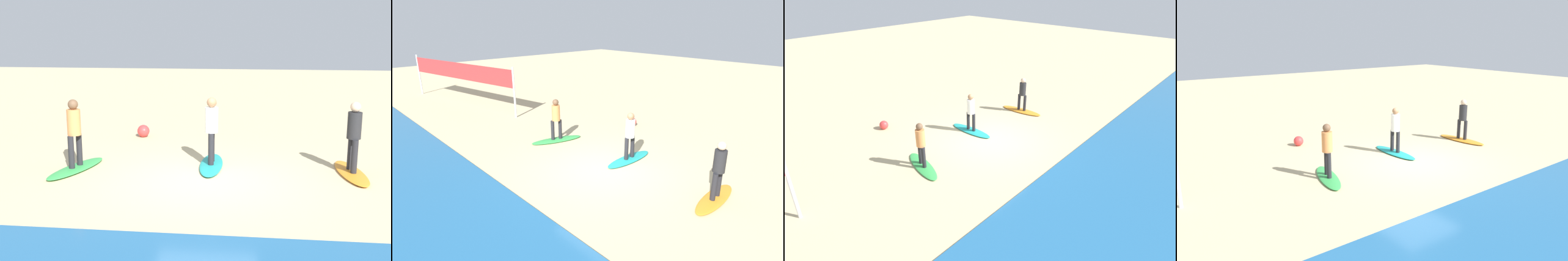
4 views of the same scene
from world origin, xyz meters
The scene contains 9 objects.
ground_plane centered at (0.00, 0.00, 0.00)m, with size 60.00×60.00×0.00m, color #CCB789.
surfboard_orange centered at (-3.39, -0.87, 0.04)m, with size 2.10×0.56×0.09m, color orange.
surfer_orange centered at (-3.39, -0.87, 1.04)m, with size 0.32×0.46×1.64m.
surfboard_teal centered at (-0.06, -1.20, 0.04)m, with size 2.10×0.56×0.09m, color teal.
surfer_teal centered at (-0.06, -1.20, 1.04)m, with size 0.32×0.46×1.64m.
surfboard_green centered at (3.17, -0.51, 0.04)m, with size 2.10×0.56×0.09m, color green.
surfer_green centered at (3.17, -0.51, 1.04)m, with size 0.32×0.45×1.64m.
volleyball_net centered at (11.61, -0.22, 1.79)m, with size 8.94×1.77×2.50m.
beach_ball centered at (2.34, -4.25, 0.19)m, with size 0.39×0.39×0.39m, color #E53838.
Camera 2 is at (-6.76, 7.00, 4.76)m, focal length 30.03 mm.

